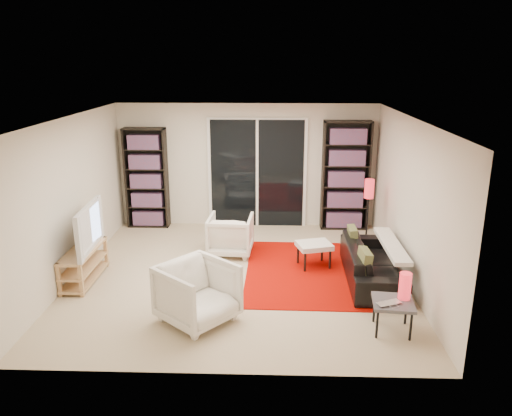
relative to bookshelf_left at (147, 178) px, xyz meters
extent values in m
plane|color=tan|center=(1.95, -2.33, -0.98)|extent=(5.00, 5.00, 0.00)
cube|color=beige|center=(1.95, 0.17, 0.22)|extent=(5.00, 0.02, 2.40)
cube|color=beige|center=(1.95, -4.83, 0.22)|extent=(5.00, 0.02, 2.40)
cube|color=beige|center=(-0.55, -2.33, 0.22)|extent=(0.02, 5.00, 2.40)
cube|color=beige|center=(4.45, -2.33, 0.22)|extent=(0.02, 5.00, 2.40)
cube|color=white|center=(1.95, -2.33, 1.42)|extent=(5.00, 5.00, 0.02)
cube|color=white|center=(2.15, 0.14, 0.07)|extent=(1.92, 0.06, 2.16)
cube|color=black|center=(2.15, 0.10, 0.07)|extent=(1.80, 0.02, 2.10)
cube|color=white|center=(2.15, 0.09, 0.07)|extent=(0.05, 0.02, 2.10)
cube|color=black|center=(0.00, 0.01, 0.00)|extent=(0.80, 0.30, 1.95)
cube|color=#AB283B|center=(0.00, -0.01, 0.00)|extent=(0.70, 0.22, 1.85)
cube|color=black|center=(3.85, 0.01, 0.07)|extent=(0.90, 0.30, 2.10)
cube|color=#AB283B|center=(3.85, -0.01, 0.07)|extent=(0.80, 0.22, 2.00)
cube|color=tan|center=(-0.35, -2.58, -0.50)|extent=(0.37, 1.15, 0.04)
cube|color=tan|center=(-0.35, -2.58, -0.73)|extent=(0.37, 1.15, 0.03)
cube|color=tan|center=(-0.35, -2.58, -0.92)|extent=(0.37, 1.15, 0.04)
cube|color=tan|center=(-0.51, -3.12, -0.73)|extent=(0.05, 0.05, 0.50)
cube|color=tan|center=(-0.51, -2.04, -0.73)|extent=(0.05, 0.05, 0.50)
cube|color=tan|center=(-0.20, -3.12, -0.73)|extent=(0.05, 0.05, 0.50)
cube|color=tan|center=(-0.20, -2.04, -0.73)|extent=(0.05, 0.05, 0.50)
imported|color=black|center=(-0.33, -2.58, -0.14)|extent=(0.23, 1.18, 0.68)
cube|color=#A20800|center=(3.00, -2.16, -0.97)|extent=(1.93, 2.58, 0.01)
imported|color=black|center=(3.95, -2.42, -0.70)|extent=(0.79, 1.92, 0.56)
imported|color=silver|center=(1.74, -1.42, -0.64)|extent=(0.77, 0.79, 0.68)
imported|color=silver|center=(1.53, -3.73, -0.59)|extent=(1.18, 1.18, 0.77)
cube|color=silver|center=(3.12, -1.94, -0.62)|extent=(0.62, 0.55, 0.08)
cylinder|color=black|center=(2.97, -2.16, -0.82)|extent=(0.04, 0.04, 0.32)
cylinder|color=black|center=(2.87, -1.83, -0.82)|extent=(0.04, 0.04, 0.32)
cylinder|color=black|center=(3.37, -2.05, -0.82)|extent=(0.04, 0.04, 0.32)
cylinder|color=black|center=(3.27, -1.72, -0.82)|extent=(0.04, 0.04, 0.32)
cube|color=#4B4B51|center=(3.92, -3.89, -0.60)|extent=(0.53, 0.53, 0.04)
cylinder|color=black|center=(3.71, -4.06, -0.79)|extent=(0.03, 0.03, 0.38)
cylinder|color=black|center=(3.75, -3.67, -0.79)|extent=(0.03, 0.03, 0.38)
cylinder|color=black|center=(4.09, -4.10, -0.79)|extent=(0.03, 0.03, 0.38)
cylinder|color=black|center=(4.14, -3.71, -0.79)|extent=(0.03, 0.03, 0.38)
imported|color=silver|center=(3.87, -4.01, -0.56)|extent=(0.35, 0.30, 0.02)
cylinder|color=red|center=(4.07, -3.81, -0.41)|extent=(0.15, 0.15, 0.33)
cylinder|color=black|center=(4.12, -1.00, -0.96)|extent=(0.18, 0.18, 0.03)
cylinder|color=black|center=(4.12, -1.00, -0.52)|extent=(0.03, 0.03, 0.92)
cylinder|color=red|center=(4.12, -1.00, 0.08)|extent=(0.17, 0.17, 0.33)
camera|label=1|loc=(2.45, -9.37, 2.23)|focal=35.00mm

